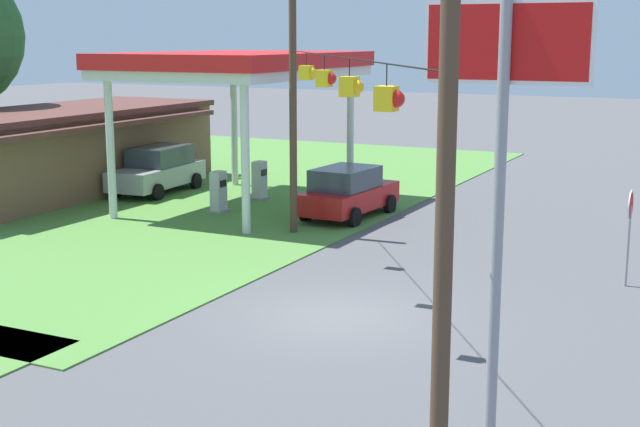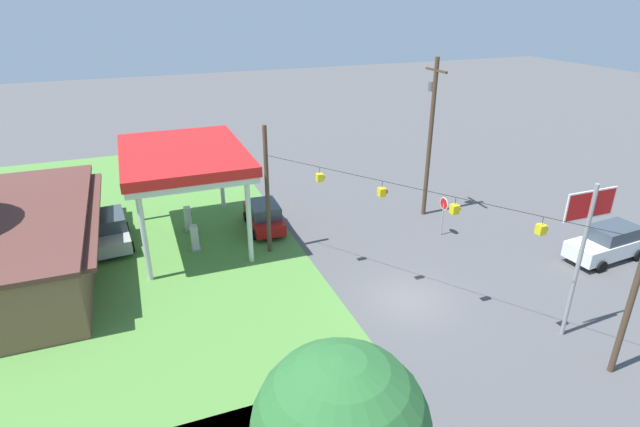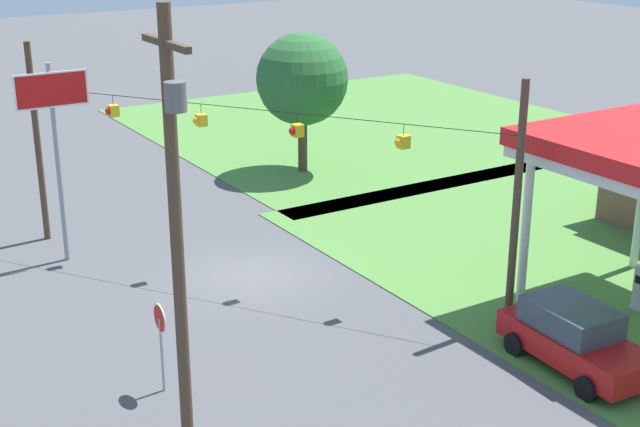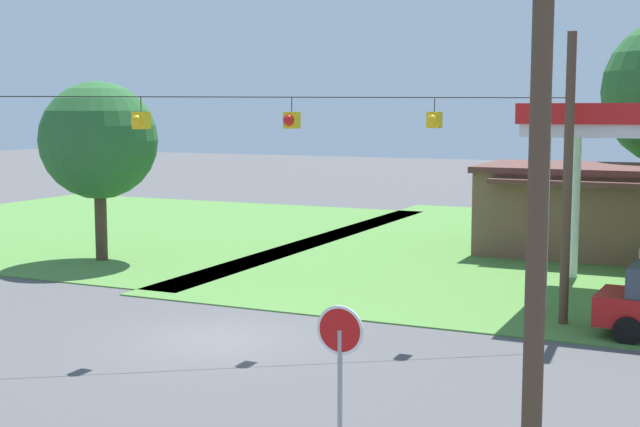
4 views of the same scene
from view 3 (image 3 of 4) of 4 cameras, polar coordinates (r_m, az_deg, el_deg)
ground_plane at (r=30.98m, az=-4.34°, el=-3.95°), size 160.00×160.00×0.00m
grass_verge_opposite_corner at (r=51.95m, az=3.06°, el=5.68°), size 24.00×24.00×0.04m
car_at_pumps_front at (r=25.61m, az=15.96°, el=-7.60°), size 4.59×2.30×1.82m
stop_sign_roadside at (r=23.48m, az=-10.18°, el=-7.25°), size 0.80×0.08×2.50m
stop_sign_overhead at (r=31.92m, az=-16.65°, el=5.78°), size 0.22×2.50×7.12m
utility_pole_main at (r=18.93m, az=-9.16°, el=-0.73°), size 2.20×0.44×10.37m
signal_span_gantry at (r=29.60m, az=-4.57°, el=3.41°), size 14.92×10.24×7.53m
tree_west_verge at (r=41.78m, az=-1.15°, el=8.57°), size 4.30×4.30×6.61m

